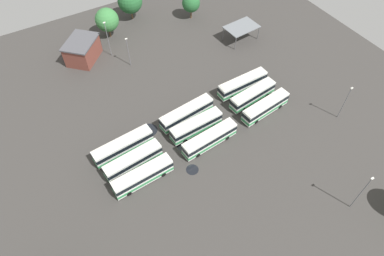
# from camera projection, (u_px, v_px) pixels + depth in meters

# --- Properties ---
(ground_plane) EXTENTS (109.91, 109.91, 0.00)m
(ground_plane) POSITION_uv_depth(u_px,v_px,m) (198.00, 131.00, 70.61)
(ground_plane) COLOR #383533
(bus_row0_slot0) EXTENTS (11.74, 3.10, 3.44)m
(bus_row0_slot0) POSITION_uv_depth(u_px,v_px,m) (143.00, 176.00, 61.67)
(bus_row0_slot0) COLOR silver
(bus_row0_slot0) RESTS_ON ground_plane
(bus_row0_slot1) EXTENTS (11.65, 3.49, 3.44)m
(bus_row0_slot1) POSITION_uv_depth(u_px,v_px,m) (133.00, 161.00, 63.73)
(bus_row0_slot1) COLOR silver
(bus_row0_slot1) RESTS_ON ground_plane
(bus_row0_slot2) EXTENTS (12.34, 3.41, 3.44)m
(bus_row0_slot2) POSITION_uv_depth(u_px,v_px,m) (123.00, 146.00, 65.88)
(bus_row0_slot2) COLOR silver
(bus_row0_slot2) RESTS_ON ground_plane
(bus_row1_slot0) EXTENTS (12.15, 3.47, 3.44)m
(bus_row1_slot0) POSITION_uv_depth(u_px,v_px,m) (210.00, 139.00, 66.98)
(bus_row1_slot0) COLOR silver
(bus_row1_slot0) RESTS_ON ground_plane
(bus_row1_slot1) EXTENTS (11.51, 3.00, 3.44)m
(bus_row1_slot1) POSITION_uv_depth(u_px,v_px,m) (196.00, 126.00, 69.12)
(bus_row1_slot1) COLOR silver
(bus_row1_slot1) RESTS_ON ground_plane
(bus_row1_slot2) EXTENTS (12.49, 3.74, 3.44)m
(bus_row1_slot2) POSITION_uv_depth(u_px,v_px,m) (187.00, 113.00, 71.24)
(bus_row1_slot2) COLOR silver
(bus_row1_slot2) RESTS_ON ground_plane
(bus_row2_slot0) EXTENTS (11.84, 3.79, 3.44)m
(bus_row2_slot0) POSITION_uv_depth(u_px,v_px,m) (265.00, 107.00, 72.39)
(bus_row2_slot0) COLOR silver
(bus_row2_slot0) RESTS_ON ground_plane
(bus_row2_slot1) EXTENTS (11.68, 3.76, 3.44)m
(bus_row2_slot1) POSITION_uv_depth(u_px,v_px,m) (253.00, 95.00, 74.60)
(bus_row2_slot1) COLOR silver
(bus_row2_slot1) RESTS_ON ground_plane
(bus_row2_slot2) EXTENTS (12.27, 2.78, 3.44)m
(bus_row2_slot2) POSITION_uv_depth(u_px,v_px,m) (243.00, 84.00, 76.86)
(bus_row2_slot2) COLOR silver
(bus_row2_slot2) RESTS_ON ground_plane
(depot_building) EXTENTS (10.76, 10.82, 5.33)m
(depot_building) POSITION_uv_depth(u_px,v_px,m) (82.00, 50.00, 83.12)
(depot_building) COLOR brown
(depot_building) RESTS_ON ground_plane
(maintenance_shelter) EXTENTS (8.78, 6.27, 3.90)m
(maintenance_shelter) POSITION_uv_depth(u_px,v_px,m) (242.00, 27.00, 87.41)
(maintenance_shelter) COLOR slate
(maintenance_shelter) RESTS_ON ground_plane
(lamp_post_mid_lot) EXTENTS (0.56, 0.28, 7.89)m
(lamp_post_mid_lot) POSITION_uv_depth(u_px,v_px,m) (128.00, 51.00, 80.29)
(lamp_post_mid_lot) COLOR slate
(lamp_post_mid_lot) RESTS_ON ground_plane
(lamp_post_near_entrance) EXTENTS (0.56, 0.28, 8.68)m
(lamp_post_near_entrance) POSITION_uv_depth(u_px,v_px,m) (345.00, 102.00, 69.29)
(lamp_post_near_entrance) COLOR slate
(lamp_post_near_entrance) RESTS_ON ground_plane
(lamp_post_far_corner) EXTENTS (0.56, 0.28, 9.64)m
(lamp_post_far_corner) POSITION_uv_depth(u_px,v_px,m) (108.00, 38.00, 81.98)
(lamp_post_far_corner) COLOR slate
(lamp_post_far_corner) RESTS_ON ground_plane
(lamp_post_by_building) EXTENTS (0.56, 0.28, 9.74)m
(lamp_post_by_building) POSITION_uv_depth(u_px,v_px,m) (361.00, 192.00, 55.69)
(lamp_post_by_building) COLOR slate
(lamp_post_by_building) RESTS_ON ground_plane
(tree_north_edge) EXTENTS (6.72, 6.72, 8.81)m
(tree_north_edge) POSITION_uv_depth(u_px,v_px,m) (130.00, 1.00, 92.08)
(tree_north_edge) COLOR brown
(tree_north_edge) RESTS_ON ground_plane
(tree_west_edge) EXTENTS (6.05, 6.05, 8.10)m
(tree_west_edge) POSITION_uv_depth(u_px,v_px,m) (107.00, 20.00, 87.09)
(tree_west_edge) COLOR brown
(tree_west_edge) RESTS_ON ground_plane
(tree_south_edge) EXTENTS (4.95, 4.95, 7.10)m
(tree_south_edge) POSITION_uv_depth(u_px,v_px,m) (191.00, 3.00, 92.93)
(tree_south_edge) COLOR brown
(tree_south_edge) RESTS_ON ground_plane
(puddle_between_rows) EXTENTS (2.44, 2.44, 0.01)m
(puddle_between_rows) POSITION_uv_depth(u_px,v_px,m) (192.00, 170.00, 64.61)
(puddle_between_rows) COLOR black
(puddle_between_rows) RESTS_ON ground_plane
(puddle_back_corner) EXTENTS (3.56, 3.56, 0.01)m
(puddle_back_corner) POSITION_uv_depth(u_px,v_px,m) (149.00, 130.00, 70.70)
(puddle_back_corner) COLOR black
(puddle_back_corner) RESTS_ON ground_plane
(puddle_near_shelter) EXTENTS (3.62, 3.62, 0.01)m
(puddle_near_shelter) POSITION_uv_depth(u_px,v_px,m) (185.00, 145.00, 68.31)
(puddle_near_shelter) COLOR black
(puddle_near_shelter) RESTS_ON ground_plane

